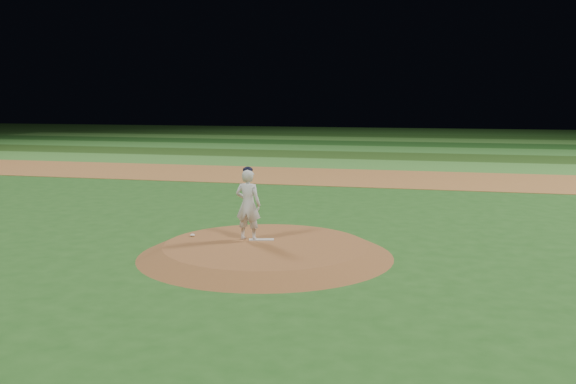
{
  "coord_description": "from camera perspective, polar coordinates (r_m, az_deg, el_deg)",
  "views": [
    {
      "loc": [
        3.76,
        -12.99,
        3.38
      ],
      "look_at": [
        0.0,
        2.0,
        1.1
      ],
      "focal_mm": 40.0,
      "sensor_mm": 36.0,
      "label": 1
    }
  ],
  "objects": [
    {
      "name": "outfield_stripe_5",
      "position": [
        57.71,
        10.36,
        4.91
      ],
      "size": [
        70.0,
        5.0,
        0.02
      ],
      "primitive_type": "cube",
      "color": "#1E4717",
      "rests_on": "ground"
    },
    {
      "name": "rosin_bag",
      "position": [
        14.78,
        -8.49,
        -3.81
      ],
      "size": [
        0.11,
        0.11,
        0.06
      ],
      "primitive_type": "ellipsoid",
      "color": "white",
      "rests_on": "pitchers_mound"
    },
    {
      "name": "pitcher_on_mound",
      "position": [
        14.16,
        -3.57,
        -1.07
      ],
      "size": [
        0.61,
        0.42,
        1.64
      ],
      "color": "silver",
      "rests_on": "pitchers_mound"
    },
    {
      "name": "outfield_stripe_0",
      "position": [
        32.88,
        7.45,
        2.44
      ],
      "size": [
        70.0,
        5.0,
        0.02
      ],
      "primitive_type": "cube",
      "color": "#39792C",
      "rests_on": "ground"
    },
    {
      "name": "pitchers_mound",
      "position": [
        13.91,
        -2.01,
        -5.15
      ],
      "size": [
        5.5,
        5.5,
        0.25
      ],
      "primitive_type": "cone",
      "color": "brown",
      "rests_on": "ground"
    },
    {
      "name": "pitching_rubber",
      "position": [
        14.25,
        -2.38,
        -4.25
      ],
      "size": [
        0.57,
        0.28,
        0.03
      ],
      "primitive_type": "cube",
      "rotation": [
        0.0,
        0.0,
        0.28
      ],
      "color": "silver",
      "rests_on": "pitchers_mound"
    },
    {
      "name": "ground",
      "position": [
        13.94,
        -2.01,
        -5.65
      ],
      "size": [
        120.0,
        120.0,
        0.0
      ],
      "primitive_type": "plane",
      "color": "#21531A",
      "rests_on": "ground"
    },
    {
      "name": "outfield_stripe_4",
      "position": [
        52.73,
        10.0,
        4.61
      ],
      "size": [
        70.0,
        5.0,
        0.02
      ],
      "primitive_type": "cube",
      "color": "#38752A",
      "rests_on": "ground"
    },
    {
      "name": "outfield_stripe_3",
      "position": [
        47.76,
        9.56,
        4.23
      ],
      "size": [
        70.0,
        5.0,
        0.02
      ],
      "primitive_type": "cube",
      "color": "#184315",
      "rests_on": "ground"
    },
    {
      "name": "outfield_stripe_2",
      "position": [
        42.79,
        9.02,
        3.78
      ],
      "size": [
        70.0,
        5.0,
        0.02
      ],
      "primitive_type": "cube",
      "color": "#307028",
      "rests_on": "ground"
    },
    {
      "name": "outfield_stripe_1",
      "position": [
        37.83,
        8.34,
        3.2
      ],
      "size": [
        70.0,
        5.0,
        0.02
      ],
      "primitive_type": "cube",
      "color": "#214415",
      "rests_on": "ground"
    },
    {
      "name": "infield_dirt_band",
      "position": [
        27.46,
        6.11,
        1.3
      ],
      "size": [
        70.0,
        6.0,
        0.02
      ],
      "primitive_type": "cube",
      "color": "#99612F",
      "rests_on": "ground"
    }
  ]
}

